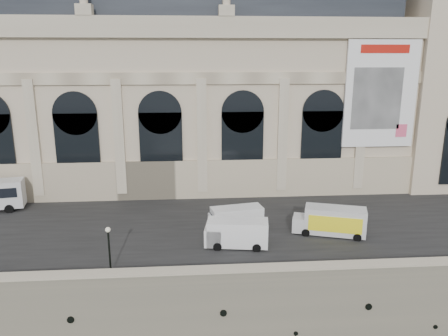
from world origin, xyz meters
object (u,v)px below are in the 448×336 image
at_px(van_c, 234,219).
at_px(box_truck, 331,221).
at_px(lamp_right, 109,251).
at_px(van_b, 234,233).

height_order(van_c, box_truck, box_truck).
bearing_deg(lamp_right, van_c, 38.16).
xyz_separation_m(van_c, lamp_right, (-11.10, -8.72, 0.84)).
relative_size(box_truck, lamp_right, 1.79).
bearing_deg(van_c, van_b, -95.55).
distance_m(van_c, box_truck, 9.86).
xyz_separation_m(van_b, box_truck, (10.05, 2.09, 0.10)).
distance_m(van_b, lamp_right, 11.71).
distance_m(van_b, van_c, 4.05).
height_order(box_truck, lamp_right, lamp_right).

